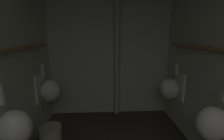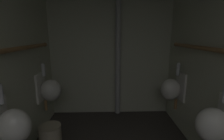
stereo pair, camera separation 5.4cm
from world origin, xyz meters
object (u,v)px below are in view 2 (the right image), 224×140
urinal_left_mid (12,125)px  waste_bin (51,140)px  urinal_right_far (172,89)px  standpipe_back_wall (118,51)px  urinal_right_mid (214,124)px  urinal_left_far (50,90)px

urinal_left_mid → waste_bin: size_ratio=1.97×
urinal_right_far → waste_bin: size_ratio=1.97×
urinal_right_far → waste_bin: bearing=-162.4°
standpipe_back_wall → urinal_right_mid: bearing=-61.8°
urinal_left_far → waste_bin: urinal_left_far is taller
urinal_left_mid → waste_bin: 0.68m
urinal_left_mid → standpipe_back_wall: 1.94m
standpipe_back_wall → urinal_left_mid: bearing=-125.8°
urinal_left_far → standpipe_back_wall: bearing=24.1°
urinal_left_mid → standpipe_back_wall: standpipe_back_wall is taller
urinal_right_mid → urinal_right_far: bearing=90.0°
standpipe_back_wall → waste_bin: 1.74m
urinal_right_far → standpipe_back_wall: bearing=148.9°
urinal_right_far → standpipe_back_wall: standpipe_back_wall is taller
standpipe_back_wall → waste_bin: bearing=-131.1°
urinal_left_mid → urinal_right_far: bearing=27.9°
urinal_left_far → urinal_right_mid: bearing=-28.8°
urinal_left_far → urinal_right_far: (1.92, -0.01, 0.00)m
standpipe_back_wall → waste_bin: (-0.92, -1.05, -1.03)m
urinal_right_mid → urinal_right_far: same height
urinal_right_mid → standpipe_back_wall: standpipe_back_wall is taller
waste_bin → urinal_left_far: bearing=106.8°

